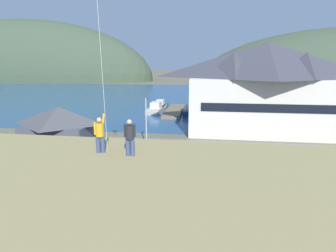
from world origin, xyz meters
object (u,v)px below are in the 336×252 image
moored_boat_wharfside (161,106)px  parked_car_back_row_left (270,187)px  wharf_dock (175,111)px  parking_light_pole (146,119)px  storage_shed_near_lot (60,131)px  parked_car_front_row_end (185,153)px  moored_boat_inner_slip (157,109)px  parked_car_mid_row_far (135,152)px  person_kite_flyer (100,134)px  parked_car_mid_row_center (318,159)px  harbor_lodge (265,85)px  parked_car_lone_by_shed (108,169)px  person_companion (130,136)px  moored_boat_outer_mooring (191,111)px

moored_boat_wharfside → parked_car_back_row_left: size_ratio=1.62×
wharf_dock → moored_boat_wharfside: size_ratio=2.08×
parked_car_back_row_left → parking_light_pole: (-11.90, 11.20, 2.57)m
storage_shed_near_lot → parked_car_back_row_left: bearing=-19.9°
parked_car_front_row_end → moored_boat_inner_slip: bearing=106.0°
parked_car_back_row_left → parking_light_pole: 16.54m
parked_car_back_row_left → parked_car_mid_row_far: (-12.15, 6.77, 0.00)m
parked_car_mid_row_far → person_kite_flyer: size_ratio=2.30×
parked_car_front_row_end → person_kite_flyer: size_ratio=2.33×
moored_boat_inner_slip → parked_car_mid_row_center: bearing=-53.7°
parked_car_front_row_end → person_kite_flyer: bearing=-100.6°
harbor_lodge → parking_light_pole: bearing=-144.1°
harbor_lodge → parked_car_front_row_end: size_ratio=5.20×
parked_car_front_row_end → parked_car_lone_by_shed: bearing=-139.9°
moored_boat_inner_slip → person_companion: (6.86, -44.10, 6.17)m
harbor_lodge → parked_car_back_row_left: 23.10m
moored_boat_inner_slip → parked_car_mid_row_far: 29.24m
parked_car_mid_row_center → person_kite_flyer: person_kite_flyer is taller
harbor_lodge → moored_boat_outer_mooring: bearing=133.2°
parked_car_front_row_end → parked_car_back_row_left: bearing=-45.8°
storage_shed_near_lot → parked_car_back_row_left: 22.02m
parked_car_front_row_end → moored_boat_wharfside: bearing=103.9°
parked_car_mid_row_center → person_kite_flyer: size_ratio=2.31×
parked_car_mid_row_center → parking_light_pole: size_ratio=0.71×
moored_boat_outer_mooring → wharf_dock: bearing=152.6°
moored_boat_wharfside → parked_car_mid_row_center: bearing=-57.1°
storage_shed_near_lot → parking_light_pole: size_ratio=1.23×
person_kite_flyer → person_companion: person_kite_flyer is taller
parked_car_mid_row_center → parking_light_pole: 18.36m
storage_shed_near_lot → parked_car_back_row_left: size_ratio=1.73×
harbor_lodge → parked_car_back_row_left: bearing=-98.2°
storage_shed_near_lot → person_kite_flyer: 19.27m
parked_car_lone_by_shed → parking_light_pole: size_ratio=0.71×
parked_car_mid_row_center → moored_boat_outer_mooring: bearing=117.4°
moored_boat_inner_slip → moored_boat_wharfside: bearing=85.3°
parked_car_back_row_left → parked_car_mid_row_far: size_ratio=1.00×
parked_car_mid_row_far → parked_car_mid_row_center: bearing=1.3°
harbor_lodge → wharf_dock: bearing=136.7°
parked_car_mid_row_center → parked_car_lone_by_shed: same height
parked_car_mid_row_far → person_kite_flyer: 16.05m
storage_shed_near_lot → person_companion: (12.30, -15.72, 4.03)m
person_companion → parked_car_lone_by_shed: bearing=116.2°
harbor_lodge → parked_car_front_row_end: harbor_lodge is taller
parked_car_lone_by_shed → person_kite_flyer: 12.02m
storage_shed_near_lot → parked_car_lone_by_shed: (7.30, -5.55, -1.79)m
person_companion → parking_light_pole: bearing=100.4°
parking_light_pole → person_companion: person_companion is taller
storage_shed_near_lot → parked_car_mid_row_center: bearing=-0.6°
parked_car_back_row_left → parking_light_pole: parking_light_pole is taller
harbor_lodge → parked_car_back_row_left: harbor_lodge is taller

